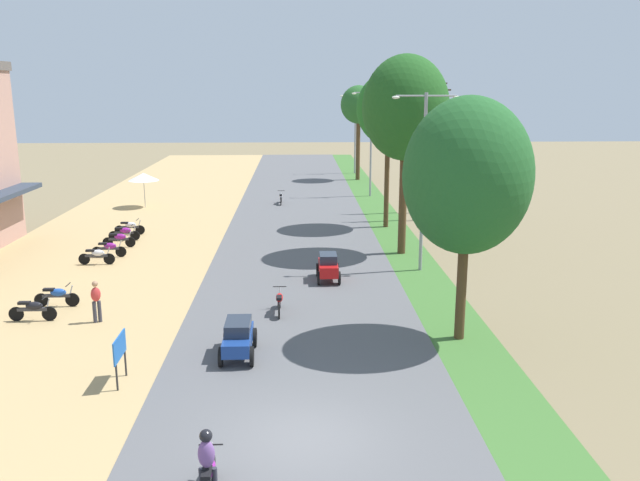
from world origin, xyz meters
TOP-DOWN VIEW (x-y plane):
  - ground_plane at (0.00, 0.00)m, footprint 180.00×180.00m
  - road_strip at (0.00, 0.00)m, footprint 9.00×140.00m
  - median_strip at (5.70, 0.00)m, footprint 2.40×140.00m
  - parked_motorbike_nearest at (-10.18, 8.90)m, footprint 1.80×0.54m
  - parked_motorbike_second at (-9.86, 10.54)m, footprint 1.80×0.54m
  - parked_motorbike_third at (-10.15, 16.95)m, footprint 1.80×0.54m
  - parked_motorbike_fourth at (-9.95, 18.40)m, footprint 1.80×0.54m
  - parked_motorbike_fifth at (-9.98, 20.53)m, footprint 1.80×0.54m
  - parked_motorbike_sixth at (-10.11, 22.15)m, footprint 1.80×0.54m
  - parked_motorbike_seventh at (-10.18, 23.70)m, footprint 1.80×0.54m
  - street_signboard at (-5.46, 3.41)m, footprint 0.06×1.30m
  - vendor_umbrella at (-11.33, 32.84)m, footprint 2.20×2.20m
  - pedestrian_on_shoulder at (-7.72, 8.67)m, footprint 0.43×0.37m
  - median_tree_nearest at (5.55, 6.61)m, footprint 4.34×4.34m
  - median_tree_second at (5.41, 18.68)m, footprint 4.42×4.42m
  - median_tree_third at (5.47, 25.38)m, footprint 3.91×3.91m
  - median_tree_fourth at (5.66, 46.76)m, footprint 3.34×3.34m
  - streetlamp_near at (5.80, 15.39)m, footprint 3.16×0.20m
  - streetlamp_mid at (5.80, 37.29)m, footprint 3.16×0.20m
  - streetlamp_far at (5.80, 51.53)m, footprint 3.16×0.20m
  - utility_pole_near at (9.27, 30.46)m, footprint 1.80×0.20m
  - utility_pole_far at (8.92, 27.77)m, footprint 1.80×0.20m
  - car_sedan_blue at (-2.12, 5.29)m, footprint 1.10×2.26m
  - car_hatchback_red at (1.25, 13.79)m, footprint 1.04×2.00m
  - motorbike_foreground_rider at (-2.11, -2.33)m, footprint 0.54×1.80m
  - motorbike_ahead_second at (-0.87, 9.43)m, footprint 0.54×1.80m
  - motorbike_ahead_third at (-1.35, 33.84)m, footprint 0.54×1.80m

SIDE VIEW (x-z plane):
  - ground_plane at x=0.00m, z-range 0.00..0.00m
  - median_strip at x=5.70m, z-range 0.00..0.06m
  - road_strip at x=0.00m, z-range 0.00..0.08m
  - parked_motorbike_nearest at x=-10.18m, z-range 0.08..1.02m
  - parked_motorbike_second at x=-9.86m, z-range 0.08..1.02m
  - parked_motorbike_third at x=-10.15m, z-range 0.08..1.02m
  - parked_motorbike_fourth at x=-9.95m, z-range 0.08..1.02m
  - parked_motorbike_fifth at x=-9.98m, z-range 0.08..1.02m
  - parked_motorbike_sixth at x=-10.11m, z-range 0.08..1.02m
  - parked_motorbike_seventh at x=-10.18m, z-range 0.08..1.02m
  - motorbike_ahead_second at x=-0.87m, z-range 0.10..1.04m
  - motorbike_ahead_third at x=-1.35m, z-range 0.10..1.04m
  - car_sedan_blue at x=-2.12m, z-range 0.15..1.34m
  - car_hatchback_red at x=1.25m, z-range 0.13..1.36m
  - motorbike_foreground_rider at x=-2.11m, z-range 0.03..1.69m
  - pedestrian_on_shoulder at x=-7.72m, z-range 0.15..1.77m
  - street_signboard at x=-5.46m, z-range 0.36..1.86m
  - vendor_umbrella at x=-11.33m, z-range 1.05..3.57m
  - streetlamp_far at x=5.80m, z-range 0.66..8.63m
  - utility_pole_far at x=8.92m, z-range 0.19..9.20m
  - streetlamp_mid at x=5.80m, z-range 0.66..9.01m
  - streetlamp_near at x=5.80m, z-range 0.66..9.08m
  - utility_pole_near at x=9.27m, z-range 0.19..9.63m
  - median_tree_nearest at x=5.55m, z-range 1.60..10.03m
  - median_tree_fourth at x=5.66m, z-range 2.60..11.38m
  - median_tree_third at x=5.47m, z-range 2.60..12.15m
  - median_tree_second at x=5.41m, z-range 2.49..12.78m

